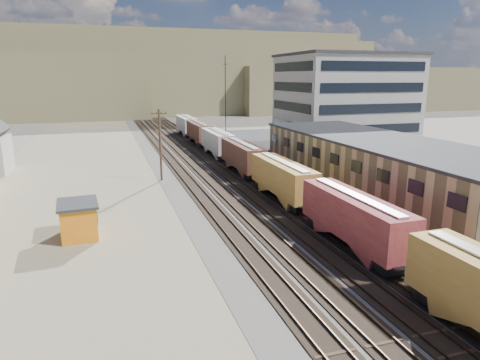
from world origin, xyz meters
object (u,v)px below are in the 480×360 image
object	(u,v)px
utility_pole_north	(160,143)
maintenance_shed	(79,219)
freight_train	(260,165)
parked_car_blue	(365,162)

from	to	relation	value
utility_pole_north	maintenance_shed	xyz separation A→B (m)	(-10.03, -19.64, -3.61)
maintenance_shed	utility_pole_north	bearing A→B (deg)	62.94
utility_pole_north	freight_train	bearing A→B (deg)	-28.59
freight_train	parked_car_blue	xyz separation A→B (m)	(21.03, 6.95, -2.11)
freight_train	parked_car_blue	bearing A→B (deg)	18.27
freight_train	parked_car_blue	world-z (taller)	freight_train
maintenance_shed	parked_car_blue	xyz separation A→B (m)	(43.36, 19.88, -1.01)
utility_pole_north	maintenance_shed	distance (m)	22.34
maintenance_shed	freight_train	bearing A→B (deg)	30.08
utility_pole_north	parked_car_blue	size ratio (longest dim) A/B	2.05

